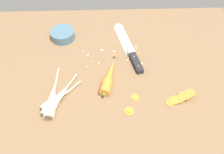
{
  "coord_description": "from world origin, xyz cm",
  "views": [
    {
      "loc": [
        -2.02,
        -65.23,
        78.31
      ],
      "look_at": [
        0.0,
        -2.0,
        1.5
      ],
      "focal_mm": 40.0,
      "sensor_mm": 36.0,
      "label": 1
    }
  ],
  "objects_px": {
    "whole_carrot": "(109,77)",
    "prep_bowl": "(63,34)",
    "parsnip_mid_right": "(56,100)",
    "carrot_slice_stray_near": "(129,111)",
    "parsnip_front": "(56,101)",
    "parsnip_mid_left": "(52,100)",
    "carrot_slice_stray_mid": "(135,97)",
    "carrot_slice_stack": "(181,97)",
    "chefs_knife": "(127,44)"
  },
  "relations": [
    {
      "from": "parsnip_front",
      "to": "carrot_slice_stray_mid",
      "type": "bearing_deg",
      "value": 3.52
    },
    {
      "from": "parsnip_mid_left",
      "to": "carrot_slice_stray_mid",
      "type": "xyz_separation_m",
      "value": [
        0.31,
        0.01,
        -0.02
      ]
    },
    {
      "from": "carrot_slice_stray_mid",
      "to": "prep_bowl",
      "type": "relative_size",
      "value": 0.29
    },
    {
      "from": "chefs_knife",
      "to": "carrot_slice_stray_near",
      "type": "xyz_separation_m",
      "value": [
        -0.02,
        -0.35,
        -0.0
      ]
    },
    {
      "from": "carrot_slice_stack",
      "to": "parsnip_mid_right",
      "type": "bearing_deg",
      "value": -179.79
    },
    {
      "from": "parsnip_front",
      "to": "prep_bowl",
      "type": "bearing_deg",
      "value": 91.45
    },
    {
      "from": "carrot_slice_stray_near",
      "to": "parsnip_mid_left",
      "type": "bearing_deg",
      "value": 170.56
    },
    {
      "from": "parsnip_front",
      "to": "parsnip_mid_left",
      "type": "xyz_separation_m",
      "value": [
        -0.01,
        0.01,
        -0.0
      ]
    },
    {
      "from": "parsnip_front",
      "to": "carrot_slice_stack",
      "type": "xyz_separation_m",
      "value": [
        0.47,
        0.0,
        -0.01
      ]
    },
    {
      "from": "whole_carrot",
      "to": "parsnip_mid_left",
      "type": "relative_size",
      "value": 0.92
    },
    {
      "from": "whole_carrot",
      "to": "parsnip_mid_right",
      "type": "height_order",
      "value": "whole_carrot"
    },
    {
      "from": "whole_carrot",
      "to": "parsnip_front",
      "type": "relative_size",
      "value": 1.06
    },
    {
      "from": "parsnip_mid_left",
      "to": "carrot_slice_stray_near",
      "type": "xyz_separation_m",
      "value": [
        0.28,
        -0.05,
        -0.02
      ]
    },
    {
      "from": "parsnip_mid_left",
      "to": "prep_bowl",
      "type": "relative_size",
      "value": 2.16
    },
    {
      "from": "carrot_slice_stray_near",
      "to": "prep_bowl",
      "type": "xyz_separation_m",
      "value": [
        -0.28,
        0.41,
        0.02
      ]
    },
    {
      "from": "chefs_knife",
      "to": "parsnip_mid_right",
      "type": "height_order",
      "value": "parsnip_mid_right"
    },
    {
      "from": "parsnip_mid_left",
      "to": "carrot_slice_stray_mid",
      "type": "distance_m",
      "value": 0.31
    },
    {
      "from": "carrot_slice_stack",
      "to": "prep_bowl",
      "type": "height_order",
      "value": "prep_bowl"
    },
    {
      "from": "carrot_slice_stack",
      "to": "carrot_slice_stray_mid",
      "type": "distance_m",
      "value": 0.17
    },
    {
      "from": "chefs_knife",
      "to": "carrot_slice_stray_mid",
      "type": "height_order",
      "value": "chefs_knife"
    },
    {
      "from": "parsnip_mid_left",
      "to": "carrot_slice_stray_near",
      "type": "relative_size",
      "value": 6.65
    },
    {
      "from": "parsnip_mid_right",
      "to": "carrot_slice_stack",
      "type": "height_order",
      "value": "parsnip_mid_right"
    },
    {
      "from": "parsnip_front",
      "to": "parsnip_mid_right",
      "type": "xyz_separation_m",
      "value": [
        -0.0,
        0.0,
        0.0
      ]
    },
    {
      "from": "chefs_knife",
      "to": "carrot_slice_stack",
      "type": "relative_size",
      "value": 3.05
    },
    {
      "from": "whole_carrot",
      "to": "prep_bowl",
      "type": "distance_m",
      "value": 0.33
    },
    {
      "from": "parsnip_front",
      "to": "parsnip_mid_left",
      "type": "height_order",
      "value": "same"
    },
    {
      "from": "parsnip_front",
      "to": "parsnip_mid_right",
      "type": "relative_size",
      "value": 1.34
    },
    {
      "from": "chefs_knife",
      "to": "whole_carrot",
      "type": "relative_size",
      "value": 1.58
    },
    {
      "from": "prep_bowl",
      "to": "parsnip_mid_left",
      "type": "bearing_deg",
      "value": -90.85
    },
    {
      "from": "carrot_slice_stack",
      "to": "carrot_slice_stray_mid",
      "type": "bearing_deg",
      "value": 175.46
    },
    {
      "from": "parsnip_mid_left",
      "to": "parsnip_mid_right",
      "type": "height_order",
      "value": "same"
    },
    {
      "from": "whole_carrot",
      "to": "parsnip_front",
      "type": "xyz_separation_m",
      "value": [
        -0.2,
        -0.11,
        -0.0
      ]
    },
    {
      "from": "carrot_slice_stray_mid",
      "to": "parsnip_mid_right",
      "type": "bearing_deg",
      "value": -177.01
    },
    {
      "from": "parsnip_front",
      "to": "carrot_slice_stack",
      "type": "height_order",
      "value": "parsnip_front"
    },
    {
      "from": "carrot_slice_stray_near",
      "to": "parsnip_mid_right",
      "type": "bearing_deg",
      "value": 170.57
    },
    {
      "from": "chefs_knife",
      "to": "parsnip_mid_left",
      "type": "bearing_deg",
      "value": -134.73
    },
    {
      "from": "parsnip_mid_left",
      "to": "carrot_slice_stray_mid",
      "type": "height_order",
      "value": "parsnip_mid_left"
    },
    {
      "from": "parsnip_mid_right",
      "to": "carrot_slice_stray_near",
      "type": "distance_m",
      "value": 0.27
    },
    {
      "from": "carrot_slice_stray_mid",
      "to": "prep_bowl",
      "type": "height_order",
      "value": "prep_bowl"
    },
    {
      "from": "chefs_knife",
      "to": "carrot_slice_stack",
      "type": "xyz_separation_m",
      "value": [
        0.18,
        -0.3,
        0.01
      ]
    },
    {
      "from": "chefs_knife",
      "to": "prep_bowl",
      "type": "relative_size",
      "value": 3.13
    },
    {
      "from": "carrot_slice_stray_near",
      "to": "carrot_slice_stack",
      "type": "bearing_deg",
      "value": 13.13
    },
    {
      "from": "chefs_knife",
      "to": "parsnip_mid_right",
      "type": "relative_size",
      "value": 2.24
    },
    {
      "from": "parsnip_mid_left",
      "to": "prep_bowl",
      "type": "xyz_separation_m",
      "value": [
        0.01,
        0.36,
        0.0
      ]
    },
    {
      "from": "parsnip_front",
      "to": "carrot_slice_stray_near",
      "type": "xyz_separation_m",
      "value": [
        0.27,
        -0.04,
        -0.02
      ]
    },
    {
      "from": "carrot_slice_stray_mid",
      "to": "prep_bowl",
      "type": "xyz_separation_m",
      "value": [
        -0.3,
        0.35,
        0.02
      ]
    },
    {
      "from": "whole_carrot",
      "to": "carrot_slice_stack",
      "type": "xyz_separation_m",
      "value": [
        0.27,
        -0.1,
        -0.01
      ]
    },
    {
      "from": "parsnip_mid_right",
      "to": "carrot_slice_stray_near",
      "type": "xyz_separation_m",
      "value": [
        0.27,
        -0.04,
        -0.02
      ]
    },
    {
      "from": "chefs_knife",
      "to": "carrot_slice_stack",
      "type": "bearing_deg",
      "value": -58.96
    },
    {
      "from": "parsnip_mid_left",
      "to": "carrot_slice_stray_mid",
      "type": "bearing_deg",
      "value": 2.39
    }
  ]
}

